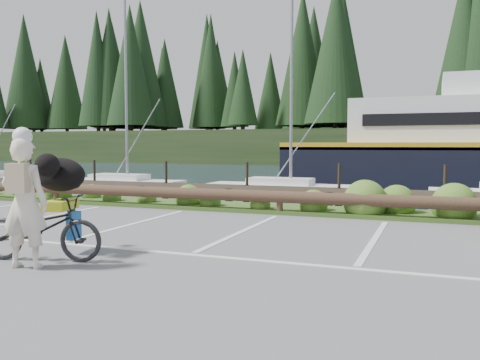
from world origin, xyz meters
name	(u,v)px	position (x,y,z in m)	size (l,w,h in m)	color
ground	(201,250)	(0.00, 0.00, 0.00)	(72.00, 72.00, 0.00)	#5A5A5C
harbor_backdrop	(413,156)	(0.39, 78.47, 0.00)	(170.00, 160.00, 30.00)	#172538
vegetation_strip	(287,209)	(0.00, 5.30, 0.05)	(34.00, 1.60, 0.10)	#3D5B21
log_rail	(280,215)	(0.00, 4.60, 0.00)	(32.00, 0.30, 0.60)	#443021
bicycle	(41,228)	(-1.92, -1.57, 0.50)	(0.66, 1.90, 1.00)	black
cyclist	(24,203)	(-1.82, -2.00, 0.93)	(0.68, 0.44, 1.85)	#F1E4CC
dog	(60,175)	(-2.06, -0.98, 1.27)	(0.95, 0.46, 0.55)	black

